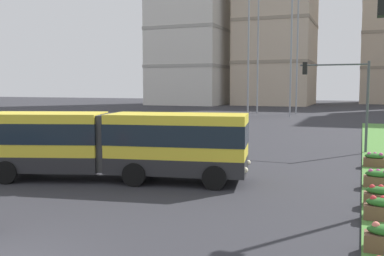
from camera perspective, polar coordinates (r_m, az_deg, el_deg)
The scene contains 8 objects.
articulated_bus at distance 19.69m, azimuth -10.07°, elevation -2.01°, with size 12.03×5.37×3.00m.
car_silver_hatch at distance 32.73m, azimuth -3.45°, elevation -0.56°, with size 4.53×2.30×1.58m.
flower_planter_2 at distance 14.86m, azimuth 23.78°, elevation -9.67°, with size 1.10×0.56×0.74m.
flower_planter_3 at distance 16.45m, azimuth 23.55°, elevation -8.22°, with size 1.10×0.56×0.74m.
flower_planter_4 at distance 19.44m, azimuth 23.23°, elevation -6.14°, with size 1.10×0.56×0.74m.
flower_planter_5 at distance 24.29m, azimuth 22.88°, elevation -3.87°, with size 1.10×0.56×0.74m.
traffic_light_far_right at distance 29.19m, azimuth 19.32°, elevation 4.82°, with size 4.23×0.28×5.77m.
apartment_tower_west at distance 103.54m, azimuth -0.20°, elevation 14.77°, with size 16.54×16.70×41.79m.
Camera 1 is at (7.66, -7.17, 4.19)m, focal length 40.60 mm.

